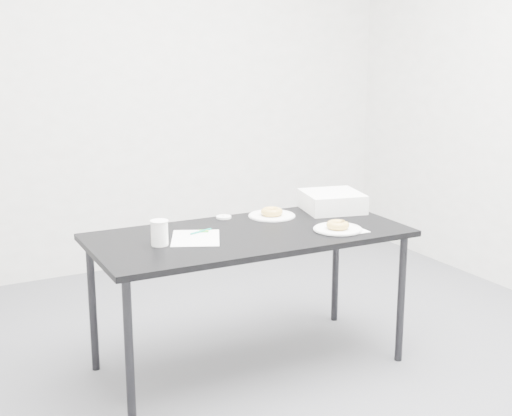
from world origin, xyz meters
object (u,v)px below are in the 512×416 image
table (249,243)px  donut_near (338,225)px  pen (201,231)px  bakery_box (332,201)px  plate_far (272,216)px  donut_far (272,212)px  coffee_cup (159,233)px  scorecard (196,238)px  plate_near (338,229)px

table → donut_near: 0.45m
pen → bakery_box: bakery_box is taller
table → pen: size_ratio=11.79×
plate_far → donut_far: bearing=0.0°
donut_far → coffee_cup: 0.75m
coffee_cup → bakery_box: (1.07, 0.19, -0.01)m
table → donut_near: donut_near is taller
plate_far → donut_far: (0.00, 0.00, 0.02)m
donut_near → coffee_cup: 0.88m
table → scorecard: size_ratio=5.47×
plate_near → donut_near: bearing=0.0°
table → coffee_cup: (-0.46, -0.01, 0.11)m
coffee_cup → scorecard: bearing=8.8°
table → plate_near: 0.44m
scorecard → bakery_box: bearing=35.1°
scorecard → plate_far: (0.52, 0.20, 0.00)m
table → plate_far: 0.34m
donut_far → coffee_cup: coffee_cup is taller
donut_near → donut_far: (-0.15, 0.40, -0.00)m
plate_far → bakery_box: (0.36, -0.03, 0.05)m
table → coffee_cup: bearing=-178.3°
table → scorecard: (-0.27, 0.02, 0.05)m
pen → donut_near: bearing=-42.8°
scorecard → plate_near: bearing=8.1°
plate_far → bakery_box: 0.36m
coffee_cup → bakery_box: bearing=10.2°
plate_far → donut_far: 0.02m
pen → plate_far: (0.46, 0.12, -0.00)m
table → pen: pen is taller
donut_near → plate_far: bearing=110.8°
plate_near → plate_far: plate_near is taller
donut_near → plate_far: 0.42m
scorecard → plate_near: size_ratio=1.18×
pen → plate_near: size_ratio=0.55×
table → donut_far: donut_far is taller
scorecard → coffee_cup: (-0.19, -0.03, 0.06)m
plate_near → donut_near: donut_near is taller
pen → table: bearing=-44.6°
table → pen: 0.24m
scorecard → plate_near: (0.67, -0.20, 0.01)m
pen → bakery_box: bearing=-12.5°
coffee_cup → bakery_box: coffee_cup is taller
table → plate_far: (0.25, 0.22, 0.06)m
table → donut_far: (0.25, 0.22, 0.08)m
scorecard → plate_far: size_ratio=1.14×
table → bakery_box: bakery_box is taller
donut_near → donut_far: size_ratio=0.97×
pen → donut_near: (0.61, -0.28, 0.02)m
plate_far → coffee_cup: bearing=-162.4°
table → plate_near: size_ratio=6.44×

